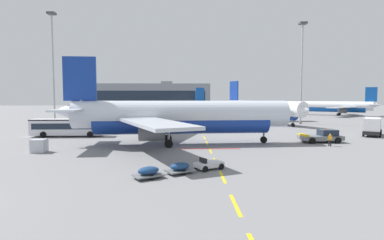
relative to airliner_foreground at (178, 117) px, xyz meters
The scene contains 16 objects.
ground 29.94m from the airliner_foreground, 28.23° to the left, with size 400.00×400.00×0.00m, color slate.
apron_paint_markings 12.33m from the airliner_foreground, 69.20° to the left, with size 8.00×94.61×0.01m.
airliner_foreground is the anchor object (origin of this frame).
pushback_tug 21.64m from the airliner_foreground, ahead, with size 6.15×3.46×2.08m.
airliner_mid_left 89.79m from the airliner_foreground, 50.91° to the left, with size 27.04×25.27×10.26m.
airliner_far_center 64.57m from the airliner_foreground, 92.85° to the left, with size 27.22×25.50×10.26m.
airliner_far_right 41.35m from the airliner_foreground, 60.37° to the left, with size 29.93×31.42×11.42m.
apron_shuttle_bus 21.29m from the airliner_foreground, 154.15° to the left, with size 12.09×3.26×3.00m.
catering_truck 34.73m from the airliner_foreground, 15.06° to the left, with size 5.93×7.14×3.14m.
fuel_service_truck 23.50m from the airliner_foreground, 116.18° to the left, with size 6.08×7.06×3.14m.
baggage_train 17.30m from the airliner_foreground, 88.03° to the right, with size 8.12×5.69×1.14m.
ground_crew_worker 21.10m from the airliner_foreground, ahead, with size 0.65×0.45×1.71m.
uld_cargo_container 18.12m from the airliner_foreground, 160.07° to the right, with size 1.62×1.57×1.60m.
apron_light_mast_near 46.04m from the airliner_foreground, 134.01° to the left, with size 1.80×1.80×26.82m.
apron_light_mast_far 46.51m from the airliner_foreground, 48.15° to the left, with size 1.80×1.80×25.20m.
terminal_satellite 128.50m from the airliner_foreground, 98.65° to the left, with size 66.22×20.44×15.50m.
Camera 1 is at (14.92, -17.65, 6.67)m, focal length 28.90 mm.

